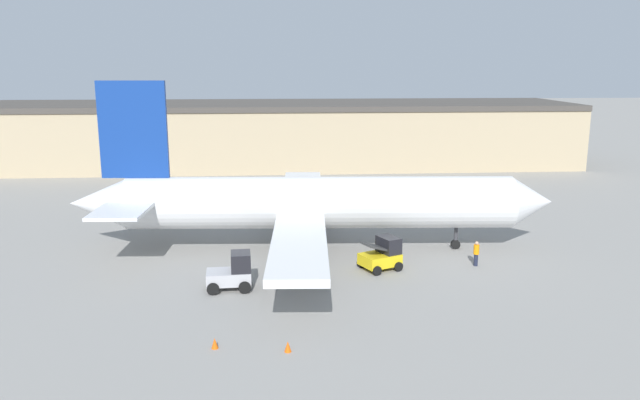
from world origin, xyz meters
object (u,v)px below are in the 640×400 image
at_px(baggage_tug, 233,273).
at_px(safety_cone_far, 288,347).
at_px(airplane, 307,203).
at_px(ground_crew_worker, 476,253).
at_px(belt_loader_truck, 382,254).
at_px(safety_cone_near, 215,343).

xyz_separation_m(baggage_tug, safety_cone_far, (3.28, -9.04, -0.80)).
distance_m(airplane, ground_crew_worker, 12.89).
bearing_deg(safety_cone_far, baggage_tug, 109.94).
bearing_deg(baggage_tug, ground_crew_worker, 7.77).
distance_m(belt_loader_truck, safety_cone_near, 15.64).
height_order(safety_cone_near, safety_cone_far, same).
relative_size(belt_loader_truck, safety_cone_far, 5.66).
distance_m(ground_crew_worker, baggage_tug, 17.11).
bearing_deg(safety_cone_near, safety_cone_far, -9.83).
relative_size(belt_loader_truck, safety_cone_near, 5.66).
bearing_deg(airplane, safety_cone_far, -92.95).
bearing_deg(baggage_tug, safety_cone_far, -73.79).
height_order(belt_loader_truck, safety_cone_far, belt_loader_truck).
height_order(ground_crew_worker, safety_cone_near, ground_crew_worker).
bearing_deg(belt_loader_truck, safety_cone_near, -157.01).
bearing_deg(safety_cone_far, airplane, 83.96).
xyz_separation_m(baggage_tug, safety_cone_near, (-0.37, -8.41, -0.80)).
distance_m(airplane, belt_loader_truck, 7.50).
height_order(baggage_tug, safety_cone_far, baggage_tug).
distance_m(baggage_tug, safety_cone_far, 9.65).
bearing_deg(baggage_tug, airplane, 54.33).
xyz_separation_m(airplane, belt_loader_truck, (4.97, -4.97, -2.62)).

